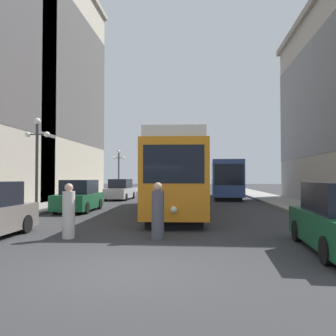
{
  "coord_description": "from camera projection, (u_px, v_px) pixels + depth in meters",
  "views": [
    {
      "loc": [
        1.51,
        -6.94,
        1.95
      ],
      "look_at": [
        0.1,
        9.35,
        2.42
      ],
      "focal_mm": 35.99,
      "sensor_mm": 36.0,
      "label": 1
    }
  ],
  "objects": [
    {
      "name": "sidewalk_left",
      "position": [
        129.0,
        191.0,
        47.53
      ],
      "size": [
        3.13,
        120.0,
        0.15
      ],
      "primitive_type": "cube",
      "color": "gray",
      "rests_on": "ground"
    },
    {
      "name": "sidewalk_right",
      "position": [
        246.0,
        191.0,
        46.11
      ],
      "size": [
        3.13,
        120.0,
        0.15
      ],
      "primitive_type": "cube",
      "color": "gray",
      "rests_on": "ground"
    },
    {
      "name": "parked_car_left_near",
      "position": [
        120.0,
        190.0,
        29.95
      ],
      "size": [
        1.98,
        4.75,
        1.82
      ],
      "rotation": [
        0.0,
        0.0,
        -0.03
      ],
      "color": "black",
      "rests_on": "ground"
    },
    {
      "name": "streetcar",
      "position": [
        177.0,
        175.0,
        19.46
      ],
      "size": [
        3.3,
        14.97,
        3.89
      ],
      "rotation": [
        0.0,
        0.0,
        0.05
      ],
      "color": "black",
      "rests_on": "ground"
    },
    {
      "name": "parked_car_left_mid",
      "position": [
        79.0,
        197.0,
        19.5
      ],
      "size": [
        2.0,
        4.51,
        1.82
      ],
      "rotation": [
        0.0,
        0.0,
        0.03
      ],
      "color": "black",
      "rests_on": "ground"
    },
    {
      "name": "lamp_post_left_near",
      "position": [
        37.0,
        149.0,
        18.37
      ],
      "size": [
        1.41,
        0.36,
        5.07
      ],
      "color": "#333338",
      "rests_on": "sidewalk_left"
    },
    {
      "name": "pedestrian_crossing_near",
      "position": [
        158.0,
        213.0,
        10.7
      ],
      "size": [
        0.4,
        0.4,
        1.8
      ],
      "rotation": [
        0.0,
        0.0,
        3.3
      ],
      "color": "#4C4C56",
      "rests_on": "ground"
    },
    {
      "name": "building_left_midblock",
      "position": [
        11.0,
        84.0,
        33.29
      ],
      "size": [
        14.81,
        16.98,
        21.75
      ],
      "color": "#B2A893",
      "rests_on": "ground"
    },
    {
      "name": "pedestrian_crossing_far",
      "position": [
        69.0,
        213.0,
        10.82
      ],
      "size": [
        0.39,
        0.39,
        1.76
      ],
      "rotation": [
        0.0,
        0.0,
        3.17
      ],
      "color": "beige",
      "rests_on": "ground"
    },
    {
      "name": "transit_bus",
      "position": [
        226.0,
        178.0,
        32.47
      ],
      "size": [
        2.97,
        11.51,
        3.45
      ],
      "rotation": [
        0.0,
        0.0,
        -0.03
      ],
      "color": "black",
      "rests_on": "ground"
    },
    {
      "name": "lamp_post_left_far",
      "position": [
        119.0,
        165.0,
        37.49
      ],
      "size": [
        1.41,
        0.36,
        4.88
      ],
      "color": "#333338",
      "rests_on": "sidewalk_left"
    },
    {
      "name": "ground_plane",
      "position": [
        124.0,
        271.0,
        6.98
      ],
      "size": [
        200.0,
        200.0,
        0.0
      ],
      "primitive_type": "plane",
      "color": "#303033"
    }
  ]
}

